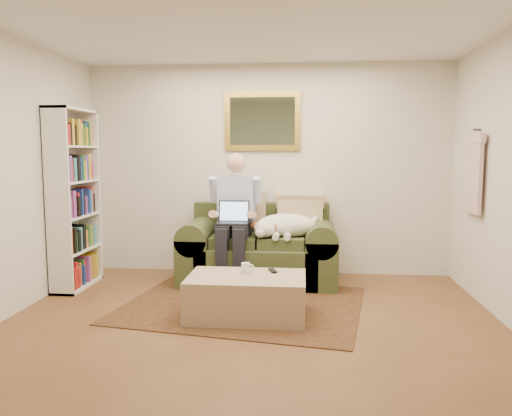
# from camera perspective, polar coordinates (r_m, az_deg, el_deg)

# --- Properties ---
(room_shell) EXTENTS (4.51, 5.00, 2.61)m
(room_shell) POSITION_cam_1_polar(r_m,az_deg,el_deg) (4.11, -0.93, 3.27)
(room_shell) COLOR brown
(room_shell) RESTS_ON ground
(rug) EXTENTS (2.56, 2.18, 0.01)m
(rug) POSITION_cam_1_polar(r_m,az_deg,el_deg) (5.09, -1.51, -10.96)
(rug) COLOR black
(rug) RESTS_ON room_shell
(sofa) EXTENTS (1.80, 0.91, 1.08)m
(sofa) POSITION_cam_1_polar(r_m,az_deg,el_deg) (5.89, 0.34, -5.46)
(sofa) COLOR #3B4424
(sofa) RESTS_ON room_shell
(seated_man) EXTENTS (0.59, 0.85, 1.51)m
(seated_man) POSITION_cam_1_polar(r_m,az_deg,el_deg) (5.68, -2.52, -1.35)
(seated_man) COLOR #8CA1D8
(seated_man) RESTS_ON sofa
(laptop) EXTENTS (0.35, 0.28, 0.25)m
(laptop) POSITION_cam_1_polar(r_m,az_deg,el_deg) (5.61, -2.62, -1.07)
(laptop) COLOR black
(laptop) RESTS_ON seated_man
(sleeping_dog) EXTENTS (0.74, 0.46, 0.27)m
(sleeping_dog) POSITION_cam_1_polar(r_m,az_deg,el_deg) (5.71, 3.48, -2.01)
(sleeping_dog) COLOR white
(sleeping_dog) RESTS_ON sofa
(ottoman) EXTENTS (1.08, 0.69, 0.39)m
(ottoman) POSITION_cam_1_polar(r_m,az_deg,el_deg) (4.68, -1.07, -10.08)
(ottoman) COLOR tan
(ottoman) RESTS_ON room_shell
(coffee_mug) EXTENTS (0.08, 0.08, 0.10)m
(coffee_mug) POSITION_cam_1_polar(r_m,az_deg,el_deg) (4.71, -1.18, -6.89)
(coffee_mug) COLOR white
(coffee_mug) RESTS_ON ottoman
(tv_remote) EXTENTS (0.09, 0.16, 0.02)m
(tv_remote) POSITION_cam_1_polar(r_m,az_deg,el_deg) (4.78, 1.91, -7.17)
(tv_remote) COLOR black
(tv_remote) RESTS_ON ottoman
(bookshelf) EXTENTS (0.28, 0.80, 2.00)m
(bookshelf) POSITION_cam_1_polar(r_m,az_deg,el_deg) (5.93, -20.08, 0.97)
(bookshelf) COLOR white
(bookshelf) RESTS_ON room_shell
(wall_mirror) EXTENTS (0.94, 0.04, 0.72)m
(wall_mirror) POSITION_cam_1_polar(r_m,az_deg,el_deg) (6.23, 0.74, 9.90)
(wall_mirror) COLOR gold
(wall_mirror) RESTS_ON room_shell
(hanging_shirt) EXTENTS (0.06, 0.52, 0.90)m
(hanging_shirt) POSITION_cam_1_polar(r_m,az_deg,el_deg) (5.60, 23.55, 4.11)
(hanging_shirt) COLOR beige
(hanging_shirt) RESTS_ON room_shell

